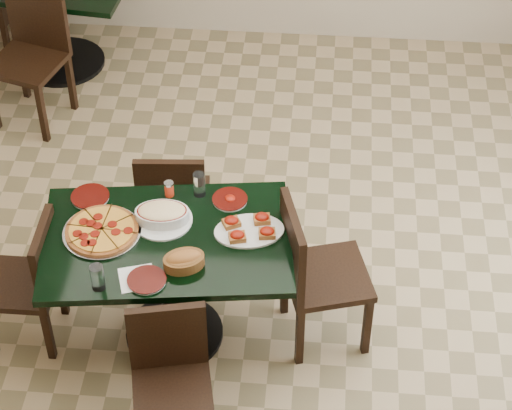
# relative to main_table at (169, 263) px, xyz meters

# --- Properties ---
(floor) EXTENTS (5.50, 5.50, 0.00)m
(floor) POSITION_rel_main_table_xyz_m (0.39, 0.31, -0.57)
(floor) COLOR #947B55
(floor) RESTS_ON ground
(main_table) EXTENTS (1.34, 0.96, 0.75)m
(main_table) POSITION_rel_main_table_xyz_m (0.00, 0.00, 0.00)
(main_table) COLOR black
(main_table) RESTS_ON floor
(back_table) EXTENTS (1.23, 0.95, 0.75)m
(back_table) POSITION_rel_main_table_xyz_m (-1.21, 2.52, -0.04)
(back_table) COLOR black
(back_table) RESTS_ON floor
(chair_far) EXTENTS (0.41, 0.41, 0.83)m
(chair_far) POSITION_rel_main_table_xyz_m (-0.07, 0.60, -0.11)
(chair_far) COLOR black
(chair_far) RESTS_ON floor
(chair_near) EXTENTS (0.45, 0.45, 0.81)m
(chair_near) POSITION_rel_main_table_xyz_m (0.09, -0.60, -0.12)
(chair_near) COLOR black
(chair_near) RESTS_ON floor
(chair_right) EXTENTS (0.53, 0.53, 0.92)m
(chair_right) POSITION_rel_main_table_xyz_m (0.74, 0.07, -0.06)
(chair_right) COLOR black
(chair_right) RESTS_ON floor
(chair_left) EXTENTS (0.38, 0.38, 0.81)m
(chair_left) POSITION_rel_main_table_xyz_m (-0.72, -0.05, -0.12)
(chair_left) COLOR black
(chair_left) RESTS_ON floor
(back_chair_near) EXTENTS (0.55, 0.55, 0.95)m
(back_chair_near) POSITION_rel_main_table_xyz_m (-1.21, 1.95, -0.03)
(back_chair_near) COLOR black
(back_chair_near) RESTS_ON floor
(pepperoni_pizza) EXTENTS (0.40, 0.40, 0.04)m
(pepperoni_pizza) POSITION_rel_main_table_xyz_m (-0.33, 0.01, 0.20)
(pepperoni_pizza) COLOR #AAAAB1
(pepperoni_pizza) RESTS_ON main_table
(lasagna_casserole) EXTENTS (0.31, 0.31, 0.09)m
(lasagna_casserole) POSITION_rel_main_table_xyz_m (-0.04, 0.12, 0.23)
(lasagna_casserole) COLOR silver
(lasagna_casserole) RESTS_ON main_table
(bread_basket) EXTENTS (0.24, 0.21, 0.09)m
(bread_basket) POSITION_rel_main_table_xyz_m (0.12, -0.18, 0.22)
(bread_basket) COLOR brown
(bread_basket) RESTS_ON main_table
(bruschetta_platter) EXTENTS (0.40, 0.32, 0.05)m
(bruschetta_platter) POSITION_rel_main_table_xyz_m (0.41, 0.08, 0.21)
(bruschetta_platter) COLOR silver
(bruschetta_platter) RESTS_ON main_table
(side_plate_near) EXTENTS (0.19, 0.19, 0.02)m
(side_plate_near) POSITION_rel_main_table_xyz_m (-0.05, -0.30, 0.19)
(side_plate_near) COLOR silver
(side_plate_near) RESTS_ON main_table
(side_plate_far_r) EXTENTS (0.19, 0.19, 0.03)m
(side_plate_far_r) POSITION_rel_main_table_xyz_m (0.29, 0.30, 0.19)
(side_plate_far_r) COLOR silver
(side_plate_far_r) RESTS_ON main_table
(side_plate_far_l) EXTENTS (0.20, 0.20, 0.02)m
(side_plate_far_l) POSITION_rel_main_table_xyz_m (-0.44, 0.26, 0.19)
(side_plate_far_l) COLOR silver
(side_plate_far_l) RESTS_ON main_table
(napkin_setting) EXTENTS (0.21, 0.21, 0.01)m
(napkin_setting) POSITION_rel_main_table_xyz_m (-0.10, -0.29, 0.18)
(napkin_setting) COLOR silver
(napkin_setting) RESTS_ON main_table
(water_glass_a) EXTENTS (0.06, 0.06, 0.14)m
(water_glass_a) POSITION_rel_main_table_xyz_m (0.13, 0.34, 0.25)
(water_glass_a) COLOR white
(water_glass_a) RESTS_ON main_table
(water_glass_b) EXTENTS (0.07, 0.07, 0.14)m
(water_glass_b) POSITION_rel_main_table_xyz_m (-0.27, -0.36, 0.25)
(water_glass_b) COLOR white
(water_glass_b) RESTS_ON main_table
(pepper_shaker) EXTENTS (0.05, 0.05, 0.09)m
(pepper_shaker) POSITION_rel_main_table_xyz_m (-0.03, 0.32, 0.23)
(pepper_shaker) COLOR red
(pepper_shaker) RESTS_ON main_table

